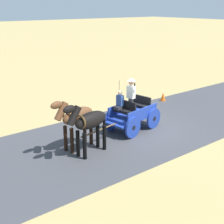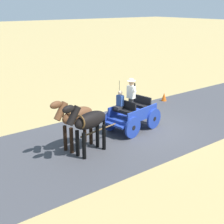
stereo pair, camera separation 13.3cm
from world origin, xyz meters
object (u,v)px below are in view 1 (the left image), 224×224
object	(u,v)px
horse_near_side	(89,122)
horse_off_side	(76,117)
horse_drawn_carriage	(131,113)
traffic_cone	(163,97)

from	to	relation	value
horse_near_side	horse_off_side	xyz separation A→B (m)	(0.73, 0.13, 0.00)
horse_drawn_carriage	horse_off_side	xyz separation A→B (m)	(-0.15, 3.05, 0.51)
horse_off_side	traffic_cone	world-z (taller)	horse_off_side
horse_drawn_carriage	traffic_cone	xyz separation A→B (m)	(2.34, -4.59, -0.57)
horse_off_side	horse_near_side	bearing A→B (deg)	-170.24
horse_drawn_carriage	horse_off_side	distance (m)	3.09
horse_drawn_carriage	traffic_cone	bearing A→B (deg)	-62.98
horse_near_side	horse_drawn_carriage	bearing A→B (deg)	-73.19
horse_near_side	traffic_cone	world-z (taller)	horse_near_side
horse_near_side	horse_off_side	distance (m)	0.74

